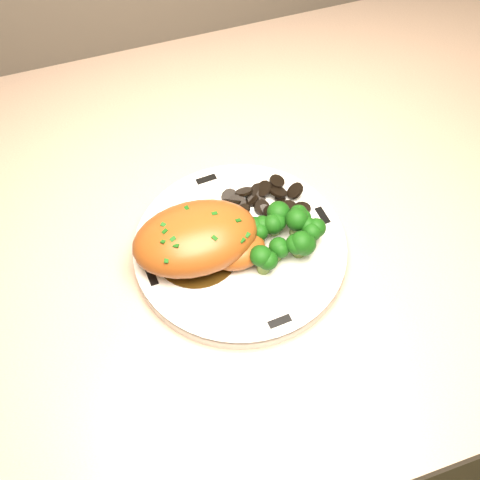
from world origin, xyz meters
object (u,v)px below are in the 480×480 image
object	(u,v)px
counter	(235,353)
broccoli_florets	(283,237)
plate	(240,249)
chicken_breast	(200,239)

from	to	relation	value
counter	broccoli_florets	bearing A→B (deg)	-78.16
plate	chicken_breast	bearing A→B (deg)	174.90
counter	broccoli_florets	distance (m)	0.53
counter	broccoli_florets	xyz separation A→B (m)	(0.02, -0.11, 0.52)
chicken_breast	broccoli_florets	bearing A→B (deg)	-12.58
counter	chicken_breast	bearing A→B (deg)	-127.40
plate	chicken_breast	distance (m)	0.06
counter	broccoli_florets	size ratio (longest dim) A/B	26.60
broccoli_florets	chicken_breast	bearing A→B (deg)	166.37
plate	broccoli_florets	xyz separation A→B (m)	(0.04, -0.02, 0.03)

